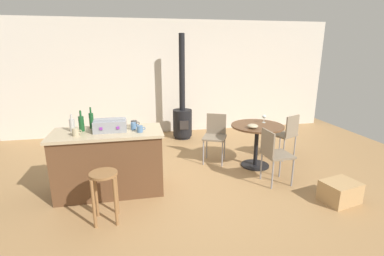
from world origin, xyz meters
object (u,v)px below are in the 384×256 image
object	(u,v)px
wood_stove	(182,115)
bottle_0	(91,120)
bottle_2	(72,125)
serving_bowl	(253,126)
toolbox	(110,125)
wine_glass	(264,117)
cup_3	(134,126)
cup_0	(134,124)
bottle_1	(81,123)
dining_table	(257,135)
cup_2	(140,129)
folding_chair_left	(274,152)
folding_chair_far	(215,134)
folding_chair_near	(286,133)
cardboard_box	(340,192)
kitchen_island	(110,162)
cup_1	(76,132)
wooden_stool	(104,186)

from	to	relation	value
wood_stove	bottle_0	xyz separation A→B (m)	(-1.70, -2.13, 0.48)
wood_stove	bottle_2	size ratio (longest dim) A/B	9.68
bottle_0	serving_bowl	size ratio (longest dim) A/B	1.72
wood_stove	serving_bowl	distance (m)	2.24
wood_stove	bottle_2	distance (m)	3.00
toolbox	wine_glass	world-z (taller)	toolbox
wood_stove	toolbox	xyz separation A→B (m)	(-1.43, -2.35, 0.44)
cup_3	serving_bowl	size ratio (longest dim) A/B	0.60
cup_0	toolbox	bearing A→B (deg)	-153.44
toolbox	serving_bowl	bearing A→B (deg)	7.02
bottle_1	cup_0	size ratio (longest dim) A/B	2.36
dining_table	cup_2	xyz separation A→B (m)	(-2.01, -0.57, 0.39)
toolbox	folding_chair_left	bearing A→B (deg)	-5.96
cup_0	folding_chair_far	bearing A→B (deg)	24.51
wood_stove	cup_3	bearing A→B (deg)	-115.36
folding_chair_near	cardboard_box	size ratio (longest dim) A/B	1.82
dining_table	cup_3	distance (m)	2.18
bottle_0	wine_glass	xyz separation A→B (m)	(2.87, 0.37, -0.17)
kitchen_island	cup_2	world-z (taller)	cup_2
folding_chair_far	cardboard_box	xyz separation A→B (m)	(1.26, -1.77, -0.38)
cup_2	kitchen_island	bearing A→B (deg)	164.45
bottle_2	cardboard_box	bearing A→B (deg)	-16.67
folding_chair_far	serving_bowl	distance (m)	0.78
folding_chair_left	cup_2	bearing A→B (deg)	176.59
kitchen_island	cup_1	bearing A→B (deg)	-162.05
folding_chair_far	toolbox	bearing A→B (deg)	-155.10
cup_1	cup_0	bearing A→B (deg)	21.14
wine_glass	cup_2	bearing A→B (deg)	-161.95
wooden_stool	bottle_2	xyz separation A→B (m)	(-0.46, 0.88, 0.55)
dining_table	folding_chair_near	bearing A→B (deg)	18.83
kitchen_island	dining_table	world-z (taller)	kitchen_island
cup_2	cardboard_box	size ratio (longest dim) A/B	0.25
cup_2	cup_0	bearing A→B (deg)	103.99
kitchen_island	wine_glass	world-z (taller)	kitchen_island
cup_0	cup_3	size ratio (longest dim) A/B	1.15
toolbox	bottle_1	distance (m)	0.40
folding_chair_far	serving_bowl	xyz separation A→B (m)	(0.48, -0.54, 0.27)
kitchen_island	folding_chair_far	xyz separation A→B (m)	(1.82, 0.83, 0.06)
kitchen_island	folding_chair_near	size ratio (longest dim) A/B	1.78
wood_stove	toolbox	size ratio (longest dim) A/B	5.30
bottle_1	cup_1	bearing A→B (deg)	-101.40
cardboard_box	bottle_2	bearing A→B (deg)	163.33
cup_1	cardboard_box	xyz separation A→B (m)	(3.47, -0.82, -0.82)
wooden_stool	cup_3	world-z (taller)	cup_3
kitchen_island	folding_chair_far	world-z (taller)	kitchen_island
kitchen_island	cup_3	size ratio (longest dim) A/B	14.07
cardboard_box	cup_2	bearing A→B (deg)	162.66
cup_0	wine_glass	bearing A→B (deg)	10.48
cup_0	cup_2	distance (m)	0.30
folding_chair_near	cup_2	bearing A→B (deg)	-163.32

